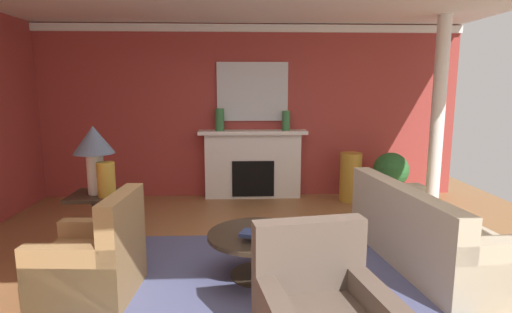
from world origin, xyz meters
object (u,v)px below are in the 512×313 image
at_px(armchair_near_window, 94,263).
at_px(vase_on_side_table, 106,179).
at_px(table_lamp, 94,147).
at_px(vase_mantel_right, 286,121).
at_px(vase_tall_corner, 350,177).
at_px(mantel_mirror, 252,92).
at_px(sofa, 426,236).
at_px(side_table, 99,220).
at_px(fireplace, 253,166).
at_px(coffee_table, 258,244).
at_px(vase_mantel_left, 219,120).
at_px(potted_plant, 391,174).

bearing_deg(armchair_near_window, vase_on_side_table, 97.87).
bearing_deg(table_lamp, vase_mantel_right, 44.26).
bearing_deg(vase_tall_corner, mantel_mirror, 165.25).
xyz_separation_m(sofa, vase_mantel_right, (-1.20, 2.69, 1.01)).
height_order(mantel_mirror, armchair_near_window, mantel_mirror).
height_order(side_table, vase_tall_corner, vase_tall_corner).
bearing_deg(fireplace, coffee_table, -90.92).
relative_size(fireplace, vase_tall_corner, 2.24).
distance_m(mantel_mirror, table_lamp, 3.10).
bearing_deg(vase_mantel_right, coffee_table, -101.52).
height_order(table_lamp, vase_mantel_left, vase_mantel_left).
bearing_deg(sofa, table_lamp, 173.67).
bearing_deg(table_lamp, vase_tall_corner, 31.02).
xyz_separation_m(fireplace, side_table, (-1.80, -2.34, -0.15)).
bearing_deg(coffee_table, vase_mantel_left, 99.70).
bearing_deg(side_table, armchair_near_window, -74.49).
xyz_separation_m(vase_on_side_table, potted_plant, (3.85, 1.99, -0.39)).
distance_m(fireplace, side_table, 2.96).
bearing_deg(vase_mantel_right, vase_tall_corner, -13.46).
xyz_separation_m(side_table, potted_plant, (4.00, 1.87, 0.09)).
bearing_deg(side_table, sofa, -6.33).
bearing_deg(vase_mantel_left, fireplace, 5.12).
xyz_separation_m(side_table, vase_mantel_left, (1.25, 2.29, 0.93)).
bearing_deg(vase_mantel_right, side_table, -135.74).
relative_size(coffee_table, potted_plant, 1.20).
distance_m(sofa, potted_plant, 2.31).
xyz_separation_m(sofa, vase_mantel_left, (-2.30, 2.69, 1.03)).
bearing_deg(vase_tall_corner, potted_plant, -16.47).
xyz_separation_m(mantel_mirror, table_lamp, (-1.80, -2.46, -0.56)).
xyz_separation_m(armchair_near_window, vase_mantel_right, (2.09, 3.25, 1.00)).
relative_size(coffee_table, vase_tall_corner, 1.24).
xyz_separation_m(mantel_mirror, sofa, (1.75, -2.86, -1.49)).
distance_m(side_table, table_lamp, 0.82).
relative_size(mantel_mirror, vase_tall_corner, 1.47).
relative_size(armchair_near_window, vase_mantel_left, 2.62).
xyz_separation_m(table_lamp, vase_on_side_table, (0.15, -0.12, -0.34)).
distance_m(vase_mantel_left, potted_plant, 2.90).
bearing_deg(sofa, vase_mantel_left, 130.56).
distance_m(mantel_mirror, potted_plant, 2.62).
height_order(coffee_table, vase_on_side_table, vase_on_side_table).
bearing_deg(mantel_mirror, side_table, -126.21).
relative_size(vase_mantel_left, vase_mantel_right, 1.12).
height_order(side_table, vase_mantel_right, vase_mantel_right).
distance_m(vase_mantel_left, vase_on_side_table, 2.69).
height_order(vase_tall_corner, vase_on_side_table, vase_on_side_table).
distance_m(mantel_mirror, sofa, 3.67).
xyz_separation_m(fireplace, vase_tall_corner, (1.59, -0.30, -0.14)).
bearing_deg(mantel_mirror, fireplace, -90.00).
bearing_deg(mantel_mirror, coffee_table, -90.89).
height_order(armchair_near_window, potted_plant, armchair_near_window).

